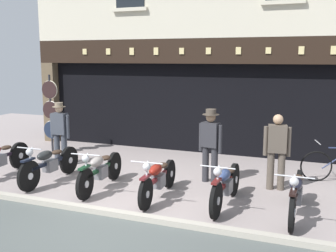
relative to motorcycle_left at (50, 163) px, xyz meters
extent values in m
cube|color=gray|center=(2.23, 3.70, -0.47)|extent=(22.58, 10.00, 0.08)
cube|color=#ADA697|center=(2.23, -1.22, -0.42)|extent=(22.58, 0.16, 0.18)
cube|color=black|center=(2.23, 6.00, 0.87)|extent=(9.74, 4.00, 2.60)
cube|color=brown|center=(-2.84, 3.88, 0.87)|extent=(0.44, 0.36, 2.60)
cube|color=black|center=(2.23, 4.25, 1.00)|extent=(9.31, 0.03, 2.18)
cube|color=black|center=(2.23, 3.82, 2.52)|extent=(10.58, 0.24, 0.70)
cube|color=#DBC684|center=(-1.36, 3.68, 2.52)|extent=(0.14, 0.03, 0.17)
cube|color=#DBC684|center=(-0.53, 3.68, 2.52)|extent=(0.14, 0.03, 0.18)
cube|color=#DBC684|center=(0.26, 3.68, 2.52)|extent=(0.14, 0.03, 0.21)
cube|color=#DBC684|center=(1.04, 3.68, 2.52)|extent=(0.14, 0.03, 0.21)
cube|color=#DBC684|center=(1.82, 3.68, 2.52)|extent=(0.14, 0.03, 0.18)
cube|color=#DBC684|center=(2.60, 3.68, 2.52)|extent=(0.14, 0.03, 0.18)
cube|color=#DBC684|center=(3.42, 3.68, 2.52)|extent=(0.14, 0.03, 0.19)
cube|color=#DBC684|center=(4.21, 3.68, 2.52)|extent=(0.14, 0.03, 0.16)
cube|color=#DBC684|center=(5.03, 3.68, 2.52)|extent=(0.14, 0.03, 0.20)
cube|color=#DBC684|center=(5.78, 3.68, 2.52)|extent=(0.14, 0.03, 0.21)
cube|color=beige|center=(0.22, 3.65, 3.71)|extent=(1.10, 0.12, 0.10)
cube|color=beige|center=(4.53, 3.65, 3.71)|extent=(1.10, 0.12, 0.10)
cylinder|color=black|center=(-1.43, 0.66, -0.09)|extent=(0.11, 0.67, 0.67)
cylinder|color=silver|center=(-1.43, 0.66, -0.09)|extent=(0.12, 0.15, 0.15)
ellipsoid|color=#38281E|center=(-1.41, 0.20, 0.21)|extent=(0.21, 0.31, 0.10)
cylinder|color=black|center=(0.00, -0.69, -0.10)|extent=(0.07, 0.66, 0.66)
cylinder|color=silver|center=(0.00, -0.69, -0.10)|extent=(0.10, 0.15, 0.14)
cylinder|color=black|center=(-0.01, 0.74, -0.10)|extent=(0.08, 0.66, 0.66)
cylinder|color=silver|center=(-0.01, 0.74, -0.10)|extent=(0.11, 0.15, 0.14)
cube|color=black|center=(0.00, 0.02, 0.02)|extent=(0.08, 1.32, 0.07)
cube|color=slate|center=(0.00, 0.02, -0.05)|extent=(0.20, 0.32, 0.26)
ellipsoid|color=#242627|center=(0.00, -0.15, 0.22)|extent=(0.22, 0.46, 0.20)
ellipsoid|color=#38281E|center=(0.00, 0.28, 0.20)|extent=(0.20, 0.30, 0.10)
cube|color=black|center=(0.00, -0.69, 0.25)|extent=(0.10, 0.36, 0.04)
sphere|color=silver|center=(0.00, -0.63, 0.40)|extent=(0.15, 0.15, 0.15)
cylinder|color=silver|center=(0.00, -0.63, 0.48)|extent=(0.62, 0.03, 0.02)
cylinder|color=silver|center=(0.00, -0.65, 0.19)|extent=(0.04, 0.27, 0.61)
cylinder|color=black|center=(1.37, -0.70, -0.11)|extent=(0.12, 0.64, 0.64)
cylinder|color=silver|center=(1.37, -0.70, -0.11)|extent=(0.11, 0.15, 0.14)
cylinder|color=black|center=(1.26, 0.70, -0.11)|extent=(0.13, 0.64, 0.64)
cylinder|color=silver|center=(1.26, 0.70, -0.11)|extent=(0.12, 0.15, 0.14)
cube|color=#123820|center=(1.32, 0.00, 0.01)|extent=(0.18, 1.29, 0.07)
cube|color=slate|center=(1.32, 0.00, -0.06)|extent=(0.23, 0.34, 0.26)
ellipsoid|color=gray|center=(1.33, -0.17, 0.21)|extent=(0.26, 0.48, 0.20)
ellipsoid|color=#38281E|center=(1.29, 0.25, 0.19)|extent=(0.22, 0.32, 0.10)
cube|color=#123820|center=(1.37, -0.70, 0.23)|extent=(0.13, 0.37, 0.04)
sphere|color=silver|center=(1.37, -0.64, 0.39)|extent=(0.15, 0.15, 0.15)
cylinder|color=silver|center=(1.37, -0.64, 0.47)|extent=(0.62, 0.08, 0.02)
cylinder|color=silver|center=(1.37, -0.66, 0.18)|extent=(0.06, 0.28, 0.61)
cylinder|color=black|center=(2.71, -0.77, -0.13)|extent=(0.10, 0.61, 0.61)
cylinder|color=silver|center=(2.71, -0.77, -0.13)|extent=(0.11, 0.14, 0.13)
cylinder|color=black|center=(2.64, 0.63, -0.13)|extent=(0.11, 0.61, 0.61)
cylinder|color=silver|center=(2.64, 0.63, -0.13)|extent=(0.12, 0.14, 0.13)
cube|color=maroon|center=(2.68, -0.07, -0.01)|extent=(0.14, 1.28, 0.07)
cube|color=slate|center=(2.68, -0.07, -0.08)|extent=(0.22, 0.33, 0.26)
ellipsoid|color=maroon|center=(2.69, -0.24, 0.19)|extent=(0.24, 0.47, 0.20)
ellipsoid|color=#38281E|center=(2.67, 0.18, 0.17)|extent=(0.22, 0.31, 0.10)
cube|color=maroon|center=(2.71, -0.77, 0.20)|extent=(0.12, 0.36, 0.04)
sphere|color=silver|center=(2.71, -0.71, 0.37)|extent=(0.15, 0.15, 0.15)
cylinder|color=silver|center=(2.71, -0.71, 0.45)|extent=(0.62, 0.06, 0.02)
cylinder|color=silver|center=(2.71, -0.73, 0.16)|extent=(0.05, 0.23, 0.62)
cylinder|color=black|center=(4.02, -0.69, -0.10)|extent=(0.08, 0.66, 0.66)
cylinder|color=silver|center=(4.02, -0.69, -0.10)|extent=(0.10, 0.15, 0.14)
cylinder|color=black|center=(4.04, 0.65, -0.10)|extent=(0.09, 0.66, 0.66)
cylinder|color=silver|center=(4.04, 0.65, -0.10)|extent=(0.11, 0.15, 0.14)
cube|color=#5C1918|center=(4.03, -0.02, 0.02)|extent=(0.09, 1.23, 0.07)
cube|color=slate|center=(4.03, -0.02, -0.05)|extent=(0.21, 0.32, 0.26)
ellipsoid|color=navy|center=(4.03, -0.18, 0.22)|extent=(0.23, 0.46, 0.20)
ellipsoid|color=#38281E|center=(4.03, 0.22, 0.20)|extent=(0.21, 0.30, 0.10)
cube|color=#5C1918|center=(4.02, -0.69, 0.25)|extent=(0.11, 0.36, 0.04)
sphere|color=silver|center=(4.02, -0.63, 0.40)|extent=(0.15, 0.15, 0.15)
cylinder|color=silver|center=(4.02, -0.63, 0.48)|extent=(0.62, 0.03, 0.02)
cylinder|color=silver|center=(4.02, -0.65, 0.19)|extent=(0.04, 0.27, 0.61)
cylinder|color=black|center=(5.29, -0.76, -0.11)|extent=(0.07, 0.64, 0.64)
cylinder|color=silver|center=(5.29, -0.76, -0.11)|extent=(0.10, 0.14, 0.14)
cylinder|color=black|center=(5.30, 0.68, -0.11)|extent=(0.08, 0.64, 0.64)
cylinder|color=silver|center=(5.30, 0.68, -0.11)|extent=(0.11, 0.14, 0.14)
cube|color=black|center=(5.29, -0.04, 0.01)|extent=(0.08, 1.33, 0.07)
cube|color=slate|center=(5.29, -0.04, -0.06)|extent=(0.20, 0.32, 0.26)
ellipsoid|color=black|center=(5.29, -0.21, 0.21)|extent=(0.22, 0.46, 0.20)
ellipsoid|color=#38281E|center=(5.30, 0.22, 0.19)|extent=(0.20, 0.30, 0.10)
cube|color=black|center=(5.29, -0.76, 0.23)|extent=(0.10, 0.36, 0.04)
sphere|color=silver|center=(5.29, -0.70, 0.39)|extent=(0.15, 0.15, 0.15)
cylinder|color=silver|center=(5.29, -0.70, 0.47)|extent=(0.62, 0.03, 0.02)
cylinder|color=silver|center=(5.29, -0.72, 0.18)|extent=(0.04, 0.27, 0.61)
cylinder|color=#3D424C|center=(-0.53, 1.30, -0.01)|extent=(0.15, 0.15, 0.84)
cylinder|color=#3D424C|center=(-0.75, 1.29, -0.01)|extent=(0.15, 0.15, 0.84)
cube|color=#3D424C|center=(-0.64, 1.29, 0.67)|extent=(0.39, 0.23, 0.55)
cube|color=silver|center=(-0.64, 1.41, 0.74)|extent=(0.14, 0.02, 0.31)
cube|color=navy|center=(-0.64, 1.42, 0.72)|extent=(0.05, 0.01, 0.29)
cylinder|color=#3D424C|center=(-0.41, 1.30, 0.60)|extent=(0.09, 0.09, 0.60)
cylinder|color=#3D424C|center=(-0.88, 1.28, 0.60)|extent=(0.09, 0.09, 0.60)
sphere|color=tan|center=(-0.64, 1.29, 1.05)|extent=(0.19, 0.19, 0.19)
cylinder|color=#7F705B|center=(-0.64, 1.29, 1.11)|extent=(0.33, 0.33, 0.01)
cylinder|color=#7F705B|center=(-0.64, 1.29, 1.16)|extent=(0.20, 0.20, 0.11)
cylinder|color=#2D2D33|center=(3.46, 1.29, -0.01)|extent=(0.15, 0.15, 0.83)
cylinder|color=#2D2D33|center=(3.24, 1.33, -0.01)|extent=(0.15, 0.15, 0.83)
cube|color=#2D2D33|center=(3.35, 1.31, 0.66)|extent=(0.41, 0.29, 0.55)
cube|color=white|center=(3.37, 1.43, 0.72)|extent=(0.14, 0.05, 0.31)
cube|color=#47234C|center=(3.37, 1.44, 0.71)|extent=(0.05, 0.02, 0.28)
cylinder|color=#2D2D33|center=(3.58, 1.27, 0.58)|extent=(0.09, 0.09, 0.62)
cylinder|color=#2D2D33|center=(3.12, 1.35, 0.58)|extent=(0.09, 0.09, 0.62)
sphere|color=#9E7A5B|center=(3.35, 1.31, 1.05)|extent=(0.22, 0.22, 0.22)
cylinder|color=#4C4238|center=(3.35, 1.31, 1.11)|extent=(0.37, 0.37, 0.01)
cylinder|color=#4C4238|center=(3.35, 1.31, 1.17)|extent=(0.23, 0.23, 0.12)
cylinder|color=brown|center=(4.89, 1.34, -0.01)|extent=(0.15, 0.15, 0.83)
cylinder|color=brown|center=(4.68, 1.31, -0.01)|extent=(0.15, 0.15, 0.83)
cube|color=brown|center=(4.79, 1.32, 0.67)|extent=(0.41, 0.28, 0.58)
cube|color=silver|center=(4.77, 1.44, 0.74)|extent=(0.14, 0.04, 0.33)
cube|color=navy|center=(4.76, 1.45, 0.73)|extent=(0.05, 0.02, 0.30)
cylinder|color=brown|center=(5.02, 1.36, 0.61)|extent=(0.09, 0.09, 0.62)
cylinder|color=brown|center=(4.55, 1.29, 0.61)|extent=(0.09, 0.09, 0.62)
sphere|color=tan|center=(4.79, 1.32, 1.08)|extent=(0.21, 0.21, 0.21)
cylinder|color=#232328|center=(-1.69, 2.32, 0.72)|extent=(0.06, 0.06, 2.29)
cylinder|color=black|center=(-1.69, 2.30, 1.43)|extent=(0.50, 0.03, 0.50)
torus|color=beige|center=(-1.69, 2.32, 1.43)|extent=(0.53, 0.04, 0.53)
cylinder|color=black|center=(-1.69, 2.30, 0.85)|extent=(0.50, 0.03, 0.50)
torus|color=silver|center=(-1.69, 2.32, 0.85)|extent=(0.53, 0.04, 0.53)
cylinder|color=#192338|center=(-1.69, 2.30, 0.27)|extent=(0.50, 0.03, 0.50)
torus|color=silver|center=(-1.69, 2.32, 0.27)|extent=(0.53, 0.04, 0.53)
cube|color=beige|center=(4.05, 4.10, 1.37)|extent=(0.67, 0.02, 0.91)
cube|color=#1E3323|center=(4.05, 4.09, 1.73)|extent=(0.67, 0.01, 0.20)
cube|color=beige|center=(5.27, 4.10, 1.36)|extent=(0.74, 0.02, 1.01)
cube|color=#232328|center=(5.27, 4.09, 1.77)|extent=(0.74, 0.01, 0.20)
torus|color=black|center=(5.57, 2.29, -0.09)|extent=(0.70, 0.21, 0.71)
cylinder|color=navy|center=(5.98, 2.39, 0.09)|extent=(0.61, 0.19, 0.47)
cylinder|color=silver|center=(5.57, 2.29, 0.47)|extent=(0.15, 0.49, 0.02)
camera|label=1|loc=(5.69, -7.22, 2.34)|focal=43.36mm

